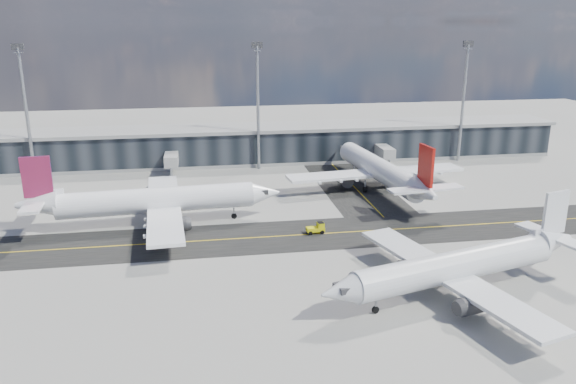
# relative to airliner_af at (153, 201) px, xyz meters

# --- Properties ---
(ground) EXTENTS (300.00, 300.00, 0.00)m
(ground) POSITION_rel_airliner_af_xyz_m (21.82, -12.79, -4.25)
(ground) COLOR gray
(ground) RESTS_ON ground
(taxiway_lanes) EXTENTS (180.00, 63.00, 0.03)m
(taxiway_lanes) POSITION_rel_airliner_af_xyz_m (25.73, -2.05, -4.24)
(taxiway_lanes) COLOR black
(taxiway_lanes) RESTS_ON ground
(terminal_concourse) EXTENTS (152.00, 19.80, 8.80)m
(terminal_concourse) POSITION_rel_airliner_af_xyz_m (21.86, 42.14, -0.16)
(terminal_concourse) COLOR black
(terminal_concourse) RESTS_ON ground
(floodlight_masts) EXTENTS (102.50, 0.70, 28.90)m
(floodlight_masts) POSITION_rel_airliner_af_xyz_m (21.82, 35.21, 11.36)
(floodlight_masts) COLOR gray
(floodlight_masts) RESTS_ON ground
(airliner_af) EXTENTS (43.40, 37.00, 12.86)m
(airliner_af) POSITION_rel_airliner_af_xyz_m (0.00, 0.00, 0.00)
(airliner_af) COLOR white
(airliner_af) RESTS_ON ground
(airliner_redtail) EXTENTS (37.94, 44.41, 13.15)m
(airliner_redtail) POSITION_rel_airliner_af_xyz_m (44.14, 13.21, 0.10)
(airliner_redtail) COLOR white
(airliner_redtail) RESTS_ON ground
(airliner_near) EXTENTS (38.54, 33.17, 11.57)m
(airliner_near) POSITION_rel_airliner_af_xyz_m (39.65, -32.05, -0.42)
(airliner_near) COLOR silver
(airliner_near) RESTS_ON ground
(baggage_tug) EXTENTS (2.99, 1.65, 1.83)m
(baggage_tug) POSITION_rel_airliner_af_xyz_m (26.49, -8.47, -3.33)
(baggage_tug) COLOR #D6D20B
(baggage_tug) RESTS_ON ground
(service_van) EXTENTS (2.51, 5.13, 1.40)m
(service_van) POSITION_rel_airliner_af_xyz_m (44.09, 24.71, -3.55)
(service_van) COLOR white
(service_van) RESTS_ON ground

